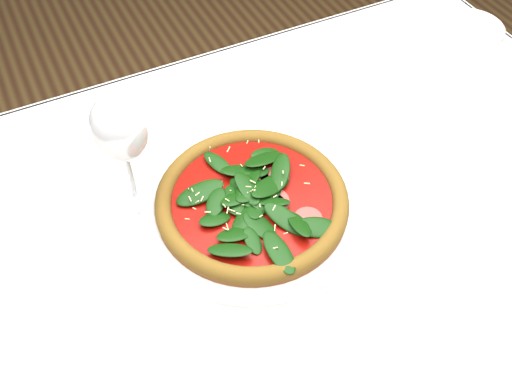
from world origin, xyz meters
name	(u,v)px	position (x,y,z in m)	size (l,w,h in m)	color
dining_table	(292,237)	(0.00, 0.00, 0.65)	(1.21, 0.81, 0.75)	white
plate	(252,206)	(-0.07, 0.01, 0.76)	(0.34, 0.34, 0.01)	silver
pizza	(252,198)	(-0.07, 0.01, 0.78)	(0.30, 0.30, 0.04)	brown
wine_glass	(120,131)	(-0.22, 0.11, 0.89)	(0.08, 0.08, 0.20)	silver
saucer_far	(471,28)	(0.54, 0.23, 0.76)	(0.14, 0.14, 0.01)	silver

